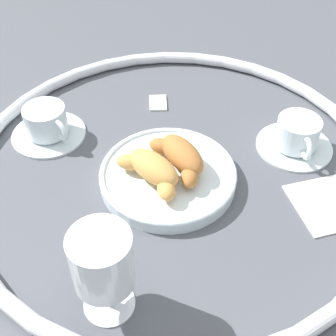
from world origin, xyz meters
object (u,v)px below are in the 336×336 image
Objects in this scene: pastry_plate at (168,175)px; sugar_packet at (158,102)px; coffee_cup_near at (47,124)px; coffee_cup_far at (297,137)px; croissant_large at (180,156)px; folded_napkin at (329,203)px; croissant_small at (152,169)px; juice_glass_left at (102,263)px.

pastry_plate is 0.22m from sugar_packet.
coffee_cup_near is 1.00× the size of coffee_cup_far.
croissant_large reaches higher than folded_napkin.
pastry_plate is 0.25m from coffee_cup_near.
coffee_cup_near and coffee_cup_far have the same top height.
pastry_plate is 0.24m from coffee_cup_far.
croissant_small is 0.24m from sugar_packet.
croissant_small reaches higher than folded_napkin.
juice_glass_left reaches higher than coffee_cup_near.
pastry_plate is 0.25m from juice_glass_left.
pastry_plate is 1.67× the size of coffee_cup_far.
sugar_packet is at bearing -25.62° from croissant_large.
coffee_cup_near is (0.23, 0.11, 0.01)m from pastry_plate.
croissant_small is 0.97× the size of juice_glass_left.
pastry_plate is 1.67× the size of croissant_small.
croissant_large is 0.26m from juice_glass_left.
pastry_plate is 0.26m from folded_napkin.
juice_glass_left is at bearing 129.29° from croissant_small.
coffee_cup_near reaches higher than pastry_plate.
pastry_plate is 4.54× the size of sugar_packet.
croissant_large is 1.00× the size of coffee_cup_far.
pastry_plate reaches higher than folded_napkin.
sugar_packet is 0.45× the size of folded_napkin.
croissant_large reaches higher than pastry_plate.
croissant_large is 0.25m from folded_napkin.
juice_glass_left is (-0.13, 0.22, 0.05)m from croissant_large.
juice_glass_left reaches higher than croissant_large.
sugar_packet is at bearing -38.01° from croissant_small.
coffee_cup_far is 0.44m from juice_glass_left.
croissant_large is 2.73× the size of sugar_packet.
coffee_cup_near is at bearing 25.06° from pastry_plate.
sugar_packet is (0.19, -0.14, -0.04)m from croissant_small.
coffee_cup_near reaches higher than folded_napkin.
pastry_plate is 0.04m from croissant_small.
juice_glass_left reaches higher than pastry_plate.
croissant_large is at bearing -92.57° from pastry_plate.
juice_glass_left is at bearing 165.86° from coffee_cup_near.
croissant_small reaches higher than coffee_cup_far.
juice_glass_left is (-0.14, 0.20, 0.08)m from pastry_plate.
coffee_cup_far is 1.24× the size of folded_napkin.
coffee_cup_far is at bearing -25.17° from folded_napkin.
juice_glass_left reaches higher than croissant_small.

